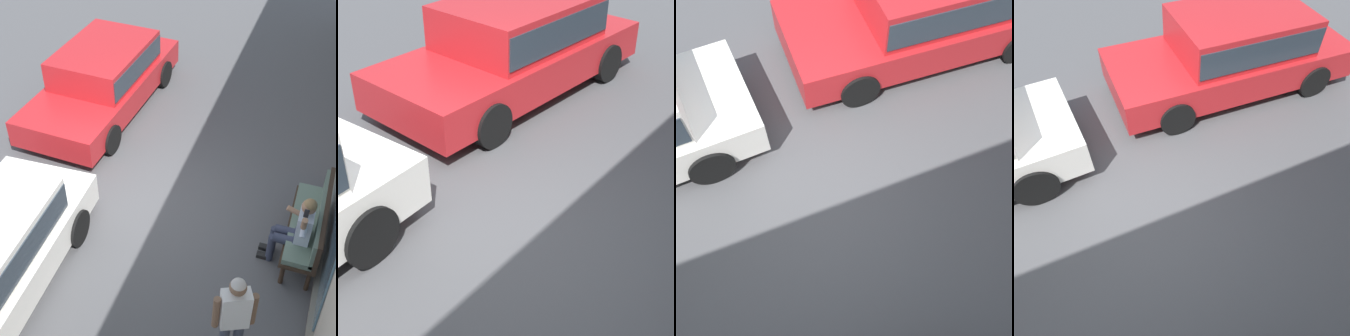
{
  "view_description": "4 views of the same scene",
  "coord_description": "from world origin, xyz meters",
  "views": [
    {
      "loc": [
        6.13,
        2.6,
        6.5
      ],
      "look_at": [
        0.23,
        0.52,
        1.12
      ],
      "focal_mm": 55.0,
      "sensor_mm": 36.0,
      "label": 1
    },
    {
      "loc": [
        3.28,
        2.6,
        3.55
      ],
      "look_at": [
        0.27,
        0.19,
        0.94
      ],
      "focal_mm": 55.0,
      "sensor_mm": 36.0,
      "label": 2
    },
    {
      "loc": [
        0.68,
        2.6,
        5.16
      ],
      "look_at": [
        -0.24,
        0.37,
        0.99
      ],
      "focal_mm": 45.0,
      "sensor_mm": 36.0,
      "label": 3
    },
    {
      "loc": [
        0.53,
        2.6,
        3.97
      ],
      "look_at": [
        -0.51,
        0.35,
        0.96
      ],
      "focal_mm": 35.0,
      "sensor_mm": 36.0,
      "label": 4
    }
  ],
  "objects": [
    {
      "name": "ground_plane",
      "position": [
        0.0,
        0.0,
        0.0
      ],
      "size": [
        60.0,
        60.0,
        0.0
      ],
      "primitive_type": "plane",
      "color": "#4C4C4F"
    },
    {
      "name": "parked_car_near",
      "position": [
        -2.61,
        -1.96,
        0.77
      ],
      "size": [
        4.5,
        2.09,
        1.41
      ],
      "color": "red",
      "rests_on": "ground_plane"
    }
  ]
}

